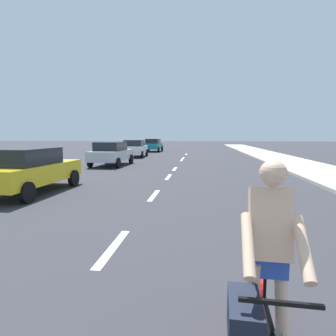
{
  "coord_description": "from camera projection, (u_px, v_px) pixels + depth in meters",
  "views": [
    {
      "loc": [
        1.56,
        2.5,
        2.02
      ],
      "look_at": [
        0.64,
        10.53,
        1.1
      ],
      "focal_mm": 31.1,
      "sensor_mm": 36.0,
      "label": 1
    }
  ],
  "objects": [
    {
      "name": "lane_stripe_3",
      "position": [
        154.0,
        195.0,
        9.76
      ],
      "size": [
        0.16,
        1.8,
        0.01
      ],
      "primitive_type": "cube",
      "color": "white",
      "rests_on": "ground"
    },
    {
      "name": "lane_stripe_4",
      "position": [
        168.0,
        177.0,
        14.05
      ],
      "size": [
        0.16,
        1.8,
        0.01
      ],
      "primitive_type": "cube",
      "color": "white",
      "rests_on": "ground"
    },
    {
      "name": "lane_stripe_8",
      "position": [
        186.0,
        154.0,
        30.74
      ],
      "size": [
        0.16,
        1.8,
        0.01
      ],
      "primitive_type": "cube",
      "color": "white",
      "rests_on": "ground"
    },
    {
      "name": "lane_stripe_6",
      "position": [
        182.0,
        160.0,
        23.51
      ],
      "size": [
        0.16,
        1.8,
        0.01
      ],
      "primitive_type": "cube",
      "color": "white",
      "rests_on": "ground"
    },
    {
      "name": "lane_stripe_5",
      "position": [
        175.0,
        169.0,
        17.38
      ],
      "size": [
        0.16,
        1.8,
        0.01
      ],
      "primitive_type": "cube",
      "color": "white",
      "rests_on": "ground"
    },
    {
      "name": "parked_car_white",
      "position": [
        135.0,
        148.0,
        26.91
      ],
      "size": [
        2.12,
        4.33,
        1.57
      ],
      "rotation": [
        0.0,
        0.0,
        0.04
      ],
      "color": "white",
      "rests_on": "ground"
    },
    {
      "name": "ground_plane",
      "position": [
        175.0,
        168.0,
        17.68
      ],
      "size": [
        160.0,
        160.0,
        0.0
      ],
      "primitive_type": "plane",
      "color": "#2D2D33"
    },
    {
      "name": "cyclist",
      "position": [
        264.0,
        280.0,
        2.39
      ],
      "size": [
        0.63,
        1.71,
        1.82
      ],
      "rotation": [
        0.0,
        0.0,
        3.08
      ],
      "color": "black",
      "rests_on": "ground"
    },
    {
      "name": "parked_car_silver",
      "position": [
        111.0,
        153.0,
        19.29
      ],
      "size": [
        2.12,
        4.36,
        1.57
      ],
      "rotation": [
        0.0,
        0.0,
        -0.04
      ],
      "color": "#B7BABF",
      "rests_on": "ground"
    },
    {
      "name": "parked_car_yellow",
      "position": [
        28.0,
        169.0,
        10.1
      ],
      "size": [
        2.13,
        4.39,
        1.57
      ],
      "rotation": [
        0.0,
        0.0,
        -0.04
      ],
      "color": "gold",
      "rests_on": "ground"
    },
    {
      "name": "lane_stripe_2",
      "position": [
        113.0,
        247.0,
        5.23
      ],
      "size": [
        0.16,
        1.8,
        0.01
      ],
      "primitive_type": "cube",
      "color": "white",
      "rests_on": "ground"
    },
    {
      "name": "sidewalk_strip",
      "position": [
        301.0,
        165.0,
        18.75
      ],
      "size": [
        3.6,
        80.0,
        0.14
      ],
      "primitive_type": "cube",
      "color": "#B2ADA3",
      "rests_on": "ground"
    },
    {
      "name": "lane_stripe_7",
      "position": [
        183.0,
        158.0,
        25.6
      ],
      "size": [
        0.16,
        1.8,
        0.01
      ],
      "primitive_type": "cube",
      "color": "white",
      "rests_on": "ground"
    },
    {
      "name": "parked_car_teal",
      "position": [
        153.0,
        145.0,
        35.5
      ],
      "size": [
        1.97,
        4.14,
        1.57
      ],
      "rotation": [
        0.0,
        0.0,
        -0.02
      ],
      "color": "#14727A",
      "rests_on": "ground"
    }
  ]
}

